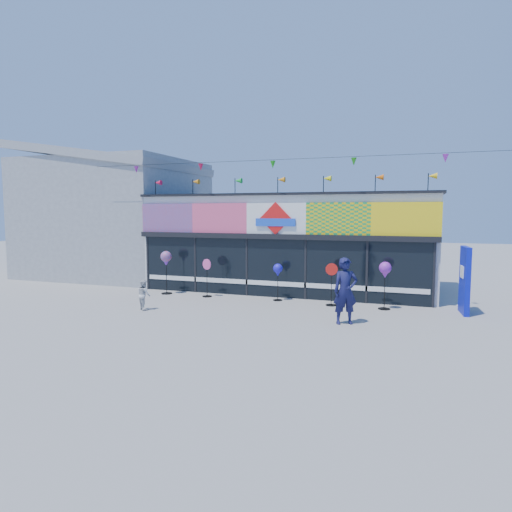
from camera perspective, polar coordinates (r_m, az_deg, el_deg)
The scene contains 11 objects.
ground at distance 14.91m, azimuth -1.43°, elevation -7.46°, with size 80.00×80.00×0.00m, color gray.
kite_shop at distance 20.23m, azimuth 4.58°, elevation 1.82°, with size 16.00×5.70×5.31m.
neighbour_building at distance 25.57m, azimuth -17.02°, elevation 4.96°, with size 8.18×7.20×6.87m.
blue_sign at distance 16.51m, azimuth 24.63°, elevation -2.76°, with size 0.26×1.12×2.22m.
spinner_0 at distance 18.95m, azimuth -11.17°, elevation -0.46°, with size 0.45×0.45×1.76m.
spinner_1 at distance 18.13m, azimuth -6.15°, elevation -2.61°, with size 0.41×0.38×1.50m.
spinner_2 at distance 17.23m, azimuth 2.75°, elevation -1.89°, with size 0.36×0.36×1.41m.
spinner_3 at distance 16.55m, azimuth 9.41°, elevation -3.39°, with size 0.43×0.39×1.53m.
spinner_4 at distance 16.25m, azimuth 15.84°, elevation -1.86°, with size 0.42×0.42×1.65m.
adult_man at distance 13.91m, azimuth 11.11°, elevation -4.32°, with size 0.73×0.48×2.00m, color #14153F.
child at distance 16.17m, azimuth -13.83°, elevation -4.71°, with size 0.51×0.29×1.04m, color silver.
Camera 1 is at (5.20, -13.57, 3.35)m, focal length 32.00 mm.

